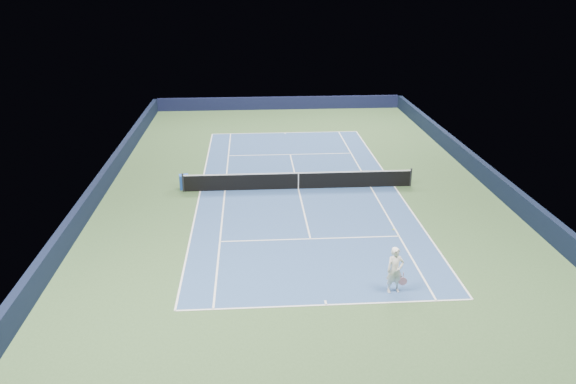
{
  "coord_description": "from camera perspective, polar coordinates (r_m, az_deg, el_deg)",
  "views": [
    {
      "loc": [
        -2.61,
        -29.34,
        11.34
      ],
      "look_at": [
        -0.79,
        -3.0,
        1.0
      ],
      "focal_mm": 35.0,
      "sensor_mm": 36.0,
      "label": 1
    }
  ],
  "objects": [
    {
      "name": "center_service_line",
      "position": [
        31.56,
        1.06,
        0.34
      ],
      "size": [
        0.08,
        12.8,
        0.0
      ],
      "primitive_type": "cube",
      "color": "white",
      "rests_on": "ground"
    },
    {
      "name": "sideline_doubles_right",
      "position": [
        32.47,
        10.75,
        0.57
      ],
      "size": [
        0.08,
        23.77,
        0.0
      ],
      "primitive_type": "cube",
      "color": "white",
      "rests_on": "ground"
    },
    {
      "name": "baseline_near",
      "position": [
        20.97,
        3.91,
        -11.37
      ],
      "size": [
        10.97,
        0.08,
        0.0
      ],
      "primitive_type": "cube",
      "color": "white",
      "rests_on": "ground"
    },
    {
      "name": "ground",
      "position": [
        31.56,
        1.06,
        0.33
      ],
      "size": [
        40.0,
        40.0,
        0.0
      ],
      "primitive_type": "plane",
      "color": "#334F2B",
      "rests_on": "ground"
    },
    {
      "name": "baseline_far",
      "position": [
        42.83,
        -0.31,
        6.05
      ],
      "size": [
        10.97,
        0.08,
        0.0
      ],
      "primitive_type": "cube",
      "color": "white",
      "rests_on": "ground"
    },
    {
      "name": "service_line_near",
      "position": [
        25.72,
        2.29,
        -4.77
      ],
      "size": [
        8.23,
        0.08,
        0.0
      ],
      "primitive_type": "cube",
      "color": "white",
      "rests_on": "ground"
    },
    {
      "name": "wall_far",
      "position": [
        50.4,
        -0.9,
        9.02
      ],
      "size": [
        22.0,
        0.35,
        1.1
      ],
      "primitive_type": "cube",
      "color": "black",
      "rests_on": "ground"
    },
    {
      "name": "sponsor_cube",
      "position": [
        31.96,
        -10.51,
        1.02
      ],
      "size": [
        0.59,
        0.53,
        0.83
      ],
      "color": "#1C47AD",
      "rests_on": "ground"
    },
    {
      "name": "sideline_doubles_left",
      "position": [
        31.58,
        -8.9,
        0.09
      ],
      "size": [
        0.08,
        23.77,
        0.0
      ],
      "primitive_type": "cube",
      "color": "white",
      "rests_on": "ground"
    },
    {
      "name": "tennis_net",
      "position": [
        31.38,
        1.07,
        1.19
      ],
      "size": [
        12.9,
        0.1,
        1.07
      ],
      "color": "black",
      "rests_on": "ground"
    },
    {
      "name": "center_mark_near",
      "position": [
        21.1,
        3.85,
        -11.15
      ],
      "size": [
        0.08,
        0.3,
        0.0
      ],
      "primitive_type": "cube",
      "color": "white",
      "rests_on": "ground"
    },
    {
      "name": "sideline_singles_right",
      "position": [
        32.16,
        8.38,
        0.52
      ],
      "size": [
        0.08,
        23.77,
        0.0
      ],
      "primitive_type": "cube",
      "color": "white",
      "rests_on": "ground"
    },
    {
      "name": "wall_right",
      "position": [
        34.02,
        19.55,
        1.62
      ],
      "size": [
        0.35,
        40.0,
        1.1
      ],
      "primitive_type": "cube",
      "color": "black",
      "rests_on": "ground"
    },
    {
      "name": "sideline_singles_left",
      "position": [
        31.49,
        -6.42,
        0.15
      ],
      "size": [
        0.08,
        23.77,
        0.0
      ],
      "primitive_type": "cube",
      "color": "white",
      "rests_on": "ground"
    },
    {
      "name": "tennis_player",
      "position": [
        21.63,
        10.83,
        -7.81
      ],
      "size": [
        0.85,
        1.3,
        2.17
      ],
      "color": "white",
      "rests_on": "ground"
    },
    {
      "name": "service_line_far",
      "position": [
        37.58,
        0.22,
        3.84
      ],
      "size": [
        8.23,
        0.08,
        0.0
      ],
      "primitive_type": "cube",
      "color": "white",
      "rests_on": "ground"
    },
    {
      "name": "court_surface",
      "position": [
        31.56,
        1.06,
        0.33
      ],
      "size": [
        10.97,
        23.77,
        0.01
      ],
      "primitive_type": "cube",
      "color": "navy",
      "rests_on": "ground"
    },
    {
      "name": "center_mark_far",
      "position": [
        42.69,
        -0.3,
        5.99
      ],
      "size": [
        0.08,
        0.3,
        0.0
      ],
      "primitive_type": "cube",
      "color": "white",
      "rests_on": "ground"
    },
    {
      "name": "wall_left",
      "position": [
        32.32,
        -18.43,
        0.75
      ],
      "size": [
        0.35,
        40.0,
        1.1
      ],
      "primitive_type": "cube",
      "color": "black",
      "rests_on": "ground"
    }
  ]
}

